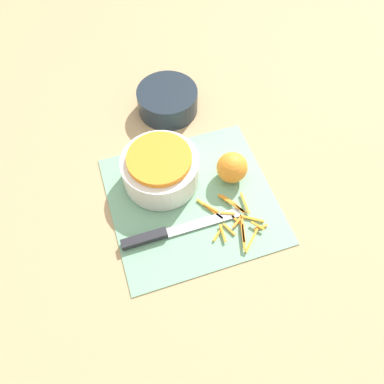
{
  "coord_description": "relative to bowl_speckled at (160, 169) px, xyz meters",
  "views": [
    {
      "loc": [
        -0.14,
        -0.41,
        0.75
      ],
      "look_at": [
        0.0,
        0.0,
        0.04
      ],
      "focal_mm": 35.0,
      "sensor_mm": 36.0,
      "label": 1
    }
  ],
  "objects": [
    {
      "name": "bowl_dark",
      "position": [
        0.08,
        0.22,
        -0.02
      ],
      "size": [
        0.16,
        0.16,
        0.06
      ],
      "color": "#1E2833",
      "rests_on": "ground_plane"
    },
    {
      "name": "orange_left",
      "position": [
        0.16,
        -0.04,
        -0.01
      ],
      "size": [
        0.07,
        0.07,
        0.07
      ],
      "color": "orange",
      "rests_on": "cutting_board"
    },
    {
      "name": "knife",
      "position": [
        -0.04,
        -0.14,
        -0.04
      ],
      "size": [
        0.27,
        0.02,
        0.02
      ],
      "rotation": [
        0.0,
        0.0,
        -0.0
      ],
      "color": "#232328",
      "rests_on": "cutting_board"
    },
    {
      "name": "peel_pile",
      "position": [
        0.12,
        -0.16,
        -0.04
      ],
      "size": [
        0.13,
        0.16,
        0.01
      ],
      "color": "orange",
      "rests_on": "cutting_board"
    },
    {
      "name": "ground_plane",
      "position": [
        0.05,
        -0.07,
        -0.05
      ],
      "size": [
        4.0,
        4.0,
        0.0
      ],
      "primitive_type": "plane",
      "color": "tan"
    },
    {
      "name": "bowl_speckled",
      "position": [
        0.0,
        0.0,
        0.0
      ],
      "size": [
        0.18,
        0.18,
        0.09
      ],
      "color": "silver",
      "rests_on": "cutting_board"
    },
    {
      "name": "cutting_board",
      "position": [
        0.05,
        -0.07,
        -0.05
      ],
      "size": [
        0.37,
        0.35,
        0.01
      ],
      "color": "#75AD84",
      "rests_on": "ground_plane"
    }
  ]
}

